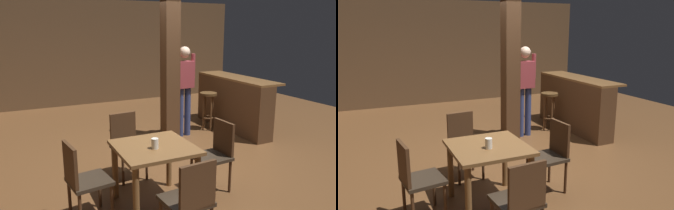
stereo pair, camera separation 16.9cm
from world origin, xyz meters
TOP-DOWN VIEW (x-y plane):
  - ground_plane at (0.00, 0.00)m, footprint 10.80×10.80m
  - wall_back at (0.00, 4.50)m, footprint 8.00×0.10m
  - pillar at (0.32, 0.89)m, footprint 0.28×0.28m
  - dining_table at (-0.93, -1.24)m, footprint 0.87×0.87m
  - chair_west at (-1.75, -1.23)m, footprint 0.47×0.47m
  - chair_south at (-0.94, -2.10)m, footprint 0.45×0.45m
  - chair_north at (-0.97, -0.37)m, footprint 0.46×0.46m
  - chair_east at (-0.06, -1.21)m, footprint 0.45×0.45m
  - napkin_cup at (-0.96, -1.32)m, footprint 0.08×0.08m
  - standing_person at (0.62, 0.89)m, footprint 0.47×0.22m
  - bar_counter at (1.73, 0.86)m, footprint 0.56×2.08m
  - bar_stool_near at (1.25, 1.02)m, footprint 0.34×0.34m

SIDE VIEW (x-z plane):
  - ground_plane at x=0.00m, z-range 0.00..0.00m
  - chair_west at x=-1.75m, z-range 0.06..0.95m
  - chair_south at x=-0.94m, z-range 0.06..0.95m
  - chair_north at x=-0.97m, z-range 0.06..0.95m
  - chair_east at x=-0.06m, z-range 0.06..0.95m
  - bar_counter at x=1.73m, z-range 0.01..1.09m
  - bar_stool_near at x=1.25m, z-range 0.19..0.97m
  - dining_table at x=-0.93m, z-range 0.23..0.97m
  - napkin_cup at x=-0.96m, z-range 0.74..0.85m
  - standing_person at x=0.62m, z-range 0.14..1.86m
  - wall_back at x=0.00m, z-range 0.00..2.80m
  - pillar at x=0.32m, z-range 0.00..2.80m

